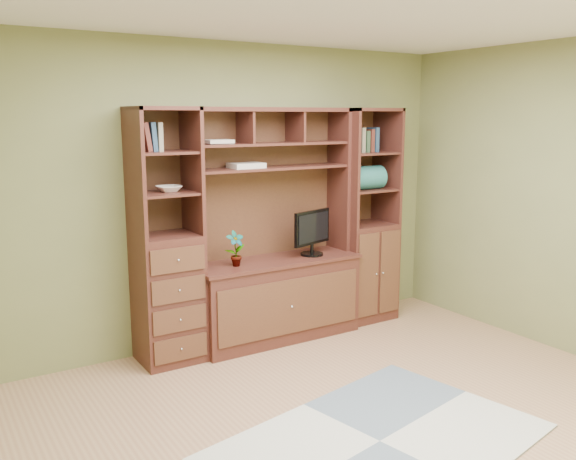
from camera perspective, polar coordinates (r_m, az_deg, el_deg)
room at (r=3.70m, az=8.33°, el=-0.05°), size 4.60×4.10×2.64m
center_hutch at (r=5.33m, az=-1.09°, el=0.34°), size 1.54×0.53×2.05m
left_tower at (r=4.94m, az=-11.32°, el=-0.70°), size 0.50×0.45×2.05m
right_tower at (r=5.95m, az=7.20°, el=1.33°), size 0.55×0.45×2.05m
rug at (r=4.00m, az=8.58°, el=-19.02°), size 2.22×1.69×0.01m
monitor at (r=5.50m, az=2.27°, el=0.51°), size 0.50×0.33×0.57m
orchid at (r=5.13m, az=-4.93°, el=-1.75°), size 0.16×0.11×0.30m
magazines at (r=5.22m, az=-3.94°, el=6.04°), size 0.28×0.21×0.04m
bowl at (r=4.89m, az=-11.08°, el=3.81°), size 0.20×0.20×0.05m
blanket_teal at (r=5.83m, az=7.14°, el=4.87°), size 0.38×0.22×0.22m
blanket_red at (r=6.00m, az=7.15°, el=4.80°), size 0.32×0.18×0.18m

